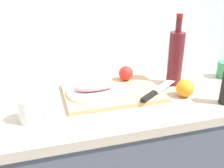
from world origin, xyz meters
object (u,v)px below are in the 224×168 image
Objects in this scene: coffee_mug_0 at (31,110)px; orange_0 at (185,88)px; cutting_board at (112,92)px; white_plate at (94,91)px; fish_fillet at (94,86)px; wine_bottle at (176,57)px; chef_knife at (155,92)px.

coffee_mug_0 is 0.67m from orange_0.
orange_0 is at bearing 2.42° from coffee_mug_0.
cutting_board is 0.39m from coffee_mug_0.
fish_fillet is at bearing 90.00° from white_plate.
wine_bottle is at bearing 5.49° from white_plate.
fish_fillet is 0.31m from coffee_mug_0.
chef_knife is at bearing -141.92° from wine_bottle.
wine_bottle is 0.18m from orange_0.
orange_0 is (0.67, 0.03, -0.01)m from coffee_mug_0.
wine_bottle is 4.32× the size of orange_0.
fish_fillet is at bearing 26.49° from coffee_mug_0.
fish_fillet reaches higher than cutting_board.
orange_0 reaches higher than cutting_board.
cutting_board is 0.10m from fish_fillet.
coffee_mug_0 reaches higher than fish_fillet.
chef_knife is 0.53m from coffee_mug_0.
coffee_mug_0 is at bearing -157.88° from cutting_board.
coffee_mug_0 is (-0.53, -0.05, 0.02)m from chef_knife.
wine_bottle reaches higher than orange_0.
wine_bottle is (0.16, 0.13, 0.11)m from chef_knife.
white_plate is at bearing 164.72° from orange_0.
white_plate is 3.06× the size of orange_0.
white_plate is 0.41m from orange_0.
coffee_mug_0 reaches higher than orange_0.
coffee_mug_0 is at bearing -177.58° from orange_0.
wine_bottle is at bearing 1.30° from chef_knife.
white_plate is 0.44m from wine_bottle.
orange_0 is (0.31, -0.12, 0.03)m from cutting_board.
white_plate is 0.31m from coffee_mug_0.
coffee_mug_0 is 1.56× the size of orange_0.
cutting_board is 5.45× the size of orange_0.
fish_fillet is at bearing -173.55° from cutting_board.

